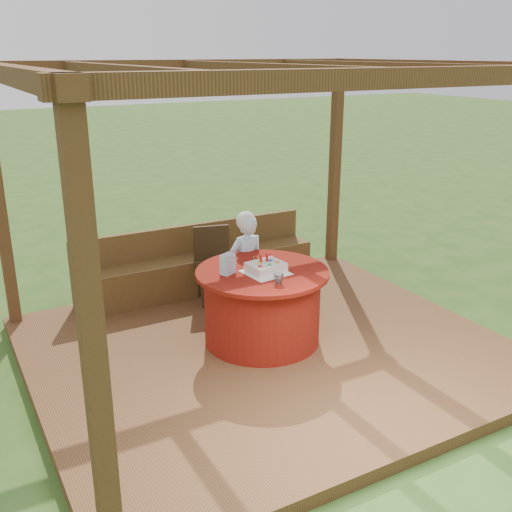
{
  "coord_description": "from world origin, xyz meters",
  "views": [
    {
      "loc": [
        -2.73,
        -4.67,
        2.93
      ],
      "look_at": [
        0.0,
        0.25,
        1.0
      ],
      "focal_mm": 42.0,
      "sensor_mm": 36.0,
      "label": 1
    }
  ],
  "objects_px": {
    "birthday_cake": "(266,268)",
    "chair": "(213,260)",
    "bench": "(198,269)",
    "table": "(262,305)",
    "drinking_glass": "(278,279)",
    "elderly_woman": "(246,263)",
    "gift_bag": "(228,264)"
  },
  "relations": [
    {
      "from": "table",
      "to": "gift_bag",
      "type": "height_order",
      "value": "gift_bag"
    },
    {
      "from": "bench",
      "to": "drinking_glass",
      "type": "relative_size",
      "value": 30.92
    },
    {
      "from": "chair",
      "to": "birthday_cake",
      "type": "xyz_separation_m",
      "value": [
        -0.04,
        -1.3,
        0.33
      ]
    },
    {
      "from": "table",
      "to": "drinking_glass",
      "type": "xyz_separation_m",
      "value": [
        -0.04,
        -0.37,
        0.42
      ]
    },
    {
      "from": "table",
      "to": "elderly_woman",
      "type": "xyz_separation_m",
      "value": [
        0.17,
        0.65,
        0.22
      ]
    },
    {
      "from": "table",
      "to": "birthday_cake",
      "type": "relative_size",
      "value": 3.1
    },
    {
      "from": "table",
      "to": "chair",
      "type": "xyz_separation_m",
      "value": [
        0.04,
        1.23,
        0.1
      ]
    },
    {
      "from": "bench",
      "to": "elderly_woman",
      "type": "distance_m",
      "value": 1.0
    },
    {
      "from": "bench",
      "to": "gift_bag",
      "type": "height_order",
      "value": "gift_bag"
    },
    {
      "from": "drinking_glass",
      "to": "elderly_woman",
      "type": "bearing_deg",
      "value": 78.74
    },
    {
      "from": "table",
      "to": "birthday_cake",
      "type": "height_order",
      "value": "birthday_cake"
    },
    {
      "from": "bench",
      "to": "gift_bag",
      "type": "distance_m",
      "value": 1.64
    },
    {
      "from": "table",
      "to": "elderly_woman",
      "type": "distance_m",
      "value": 0.71
    },
    {
      "from": "bench",
      "to": "elderly_woman",
      "type": "height_order",
      "value": "elderly_woman"
    },
    {
      "from": "table",
      "to": "elderly_woman",
      "type": "height_order",
      "value": "elderly_woman"
    },
    {
      "from": "elderly_woman",
      "to": "drinking_glass",
      "type": "bearing_deg",
      "value": -101.26
    },
    {
      "from": "elderly_woman",
      "to": "birthday_cake",
      "type": "xyz_separation_m",
      "value": [
        -0.17,
        -0.72,
        0.21
      ]
    },
    {
      "from": "chair",
      "to": "drinking_glass",
      "type": "distance_m",
      "value": 1.63
    },
    {
      "from": "bench",
      "to": "chair",
      "type": "bearing_deg",
      "value": -82.36
    },
    {
      "from": "birthday_cake",
      "to": "chair",
      "type": "bearing_deg",
      "value": 88.23
    },
    {
      "from": "chair",
      "to": "gift_bag",
      "type": "xyz_separation_m",
      "value": [
        -0.37,
        -1.14,
        0.38
      ]
    },
    {
      "from": "table",
      "to": "chair",
      "type": "height_order",
      "value": "chair"
    },
    {
      "from": "chair",
      "to": "drinking_glass",
      "type": "relative_size",
      "value": 8.99
    },
    {
      "from": "elderly_woman",
      "to": "birthday_cake",
      "type": "distance_m",
      "value": 0.77
    },
    {
      "from": "gift_bag",
      "to": "birthday_cake",
      "type": "bearing_deg",
      "value": -49.92
    },
    {
      "from": "birthday_cake",
      "to": "drinking_glass",
      "type": "distance_m",
      "value": 0.3
    },
    {
      "from": "bench",
      "to": "elderly_woman",
      "type": "bearing_deg",
      "value": -79.34
    },
    {
      "from": "bench",
      "to": "birthday_cake",
      "type": "bearing_deg",
      "value": -89.76
    },
    {
      "from": "gift_bag",
      "to": "drinking_glass",
      "type": "distance_m",
      "value": 0.55
    },
    {
      "from": "table",
      "to": "drinking_glass",
      "type": "bearing_deg",
      "value": -95.85
    },
    {
      "from": "table",
      "to": "gift_bag",
      "type": "bearing_deg",
      "value": 166.28
    },
    {
      "from": "gift_bag",
      "to": "drinking_glass",
      "type": "height_order",
      "value": "gift_bag"
    }
  ]
}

